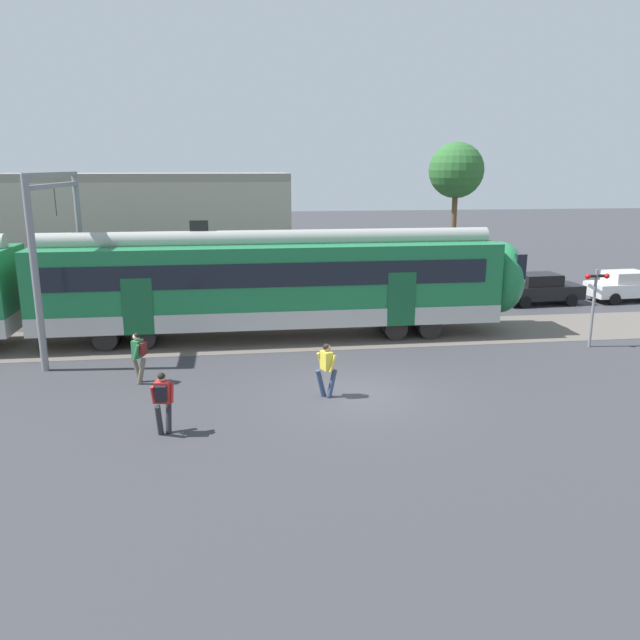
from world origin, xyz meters
The scene contains 11 objects.
ground_plane centered at (0.00, 0.00, 0.00)m, with size 160.00×160.00×0.00m, color #38383D.
commuter_train centered at (-10.71, 6.91, 2.25)m, with size 38.05×3.07×4.73m.
pedestrian_green centered at (-6.68, 1.96, 0.99)m, with size 0.58×0.65×1.67m.
pedestrian_red centered at (-5.50, -2.14, 0.99)m, with size 0.57×0.63×1.67m.
pedestrian_yellow centered at (-0.97, -0.04, 0.96)m, with size 0.71×0.52×1.67m.
parked_car_black centered at (11.54, 11.43, 0.78)m, with size 4.09×1.93×1.54m.
parked_car_white centered at (16.29, 11.53, 0.78)m, with size 4.08×1.92×1.54m.
catenary_gantry centered at (-10.06, 6.91, 4.31)m, with size 0.24×6.64×6.53m.
crossing_signal centered at (9.81, 3.90, 2.01)m, with size 0.96×0.22×3.00m.
background_building centered at (-9.95, 15.98, 3.21)m, with size 18.37×5.00×9.20m.
street_tree_right centered at (9.28, 18.22, 6.46)m, with size 3.19×3.19×8.12m.
Camera 1 is at (-3.52, -17.48, 6.72)m, focal length 35.00 mm.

